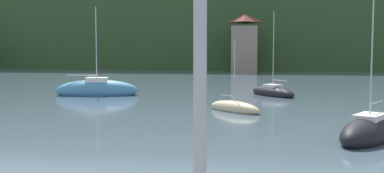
{
  "coord_description": "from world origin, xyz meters",
  "views": [
    {
      "loc": [
        3.31,
        26.79,
        3.96
      ],
      "look_at": [
        0.0,
        47.7,
        2.23
      ],
      "focal_mm": 42.53,
      "sensor_mm": 36.0,
      "label": 1
    }
  ],
  "objects_px": {
    "shore_building_westcentral": "(245,44)",
    "sailboat_far_0": "(97,90)",
    "sailboat_mid_9": "(369,132)",
    "sailboat_mid_2": "(234,108)",
    "sailboat_far_7": "(273,92)"
  },
  "relations": [
    {
      "from": "sailboat_far_7",
      "to": "sailboat_mid_9",
      "type": "relative_size",
      "value": 0.92
    },
    {
      "from": "shore_building_westcentral",
      "to": "sailboat_far_0",
      "type": "height_order",
      "value": "shore_building_westcentral"
    },
    {
      "from": "shore_building_westcentral",
      "to": "sailboat_far_7",
      "type": "distance_m",
      "value": 40.03
    },
    {
      "from": "sailboat_far_0",
      "to": "shore_building_westcentral",
      "type": "bearing_deg",
      "value": 64.16
    },
    {
      "from": "sailboat_mid_2",
      "to": "sailboat_mid_9",
      "type": "distance_m",
      "value": 10.5
    },
    {
      "from": "sailboat_far_7",
      "to": "sailboat_mid_9",
      "type": "bearing_deg",
      "value": 154.64
    },
    {
      "from": "sailboat_far_0",
      "to": "sailboat_mid_2",
      "type": "xyz_separation_m",
      "value": [
        12.35,
        -8.3,
        -0.25
      ]
    },
    {
      "from": "sailboat_far_7",
      "to": "sailboat_mid_9",
      "type": "xyz_separation_m",
      "value": [
        3.82,
        -18.79,
        0.07
      ]
    },
    {
      "from": "shore_building_westcentral",
      "to": "sailboat_mid_2",
      "type": "distance_m",
      "value": 50.3
    },
    {
      "from": "sailboat_mid_2",
      "to": "sailboat_far_7",
      "type": "bearing_deg",
      "value": 118.62
    },
    {
      "from": "shore_building_westcentral",
      "to": "sailboat_mid_2",
      "type": "bearing_deg",
      "value": -88.31
    },
    {
      "from": "sailboat_far_0",
      "to": "sailboat_mid_2",
      "type": "relative_size",
      "value": 1.65
    },
    {
      "from": "sailboat_far_0",
      "to": "sailboat_mid_2",
      "type": "height_order",
      "value": "sailboat_far_0"
    },
    {
      "from": "sailboat_far_0",
      "to": "sailboat_mid_9",
      "type": "bearing_deg",
      "value": -52.67
    },
    {
      "from": "sailboat_far_0",
      "to": "sailboat_mid_2",
      "type": "bearing_deg",
      "value": -45.14
    }
  ]
}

